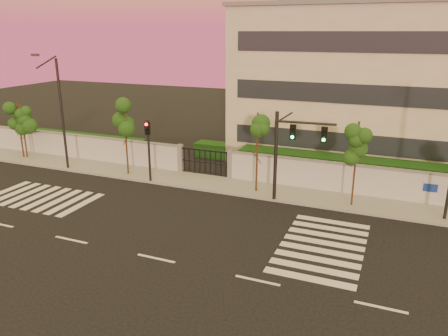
{
  "coord_description": "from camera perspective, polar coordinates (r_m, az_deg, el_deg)",
  "views": [
    {
      "loc": [
        9.9,
        -15.67,
        10.2
      ],
      "look_at": [
        0.98,
        6.0,
        2.83
      ],
      "focal_mm": 35.0,
      "sensor_mm": 36.0,
      "label": 1
    }
  ],
  "objects": [
    {
      "name": "traffic_signal_main",
      "position": [
        26.36,
        8.3,
        2.74
      ],
      "size": [
        3.59,
        0.46,
        5.68
      ],
      "rotation": [
        0.0,
        0.0,
        0.08
      ],
      "color": "black",
      "rests_on": "ground"
    },
    {
      "name": "street_tree_b",
      "position": [
        39.46,
        -25.24,
        5.99
      ],
      "size": [
        1.64,
        1.3,
        4.73
      ],
      "color": "#382314",
      "rests_on": "ground"
    },
    {
      "name": "institutional_building",
      "position": [
        37.89,
        21.23,
        10.17
      ],
      "size": [
        24.4,
        12.4,
        12.25
      ],
      "color": "beige",
      "rests_on": "ground"
    },
    {
      "name": "street_tree_e",
      "position": [
        26.49,
        17.02,
        2.88
      ],
      "size": [
        1.47,
        1.17,
        5.28
      ],
      "color": "#382314",
      "rests_on": "ground"
    },
    {
      "name": "street_tree_d",
      "position": [
        27.77,
        4.45,
        4.36
      ],
      "size": [
        1.62,
        1.29,
        5.35
      ],
      "color": "#382314",
      "rests_on": "ground"
    },
    {
      "name": "streetlight_west",
      "position": [
        34.57,
        -20.67,
        7.23
      ],
      "size": [
        0.52,
        2.1,
        8.75
      ],
      "color": "black",
      "rests_on": "ground"
    },
    {
      "name": "street_tree_a",
      "position": [
        39.39,
        -24.83,
        5.83
      ],
      "size": [
        1.62,
        1.29,
        4.55
      ],
      "color": "#382314",
      "rests_on": "ground"
    },
    {
      "name": "sidewalk",
      "position": [
        29.75,
        1.56,
        -2.45
      ],
      "size": [
        60.0,
        3.0,
        0.15
      ],
      "primitive_type": "cube",
      "color": "gray",
      "rests_on": "ground"
    },
    {
      "name": "traffic_signal_secondary",
      "position": [
        30.35,
        -9.85,
        3.22
      ],
      "size": [
        0.35,
        0.34,
        4.53
      ],
      "rotation": [
        0.0,
        0.0,
        0.22
      ],
      "color": "black",
      "rests_on": "ground"
    },
    {
      "name": "perimeter_wall",
      "position": [
        30.74,
        2.75,
        0.15
      ],
      "size": [
        60.0,
        0.36,
        2.2
      ],
      "color": "#AFB2B7",
      "rests_on": "ground"
    },
    {
      "name": "ground",
      "position": [
        21.15,
        -8.85,
        -11.6
      ],
      "size": [
        120.0,
        120.0,
        0.0
      ],
      "primitive_type": "plane",
      "color": "black",
      "rests_on": "ground"
    },
    {
      "name": "street_tree_c",
      "position": [
        32.03,
        -12.78,
        6.0
      ],
      "size": [
        1.64,
        1.31,
        5.54
      ],
      "color": "#382314",
      "rests_on": "ground"
    },
    {
      "name": "hedge_row",
      "position": [
        33.0,
        6.09,
        0.83
      ],
      "size": [
        41.0,
        4.25,
        1.8
      ],
      "color": "black",
      "rests_on": "ground"
    },
    {
      "name": "road_markings",
      "position": [
        24.76,
        -7.53,
        -7.01
      ],
      "size": [
        57.0,
        7.62,
        0.02
      ],
      "color": "silver",
      "rests_on": "ground"
    }
  ]
}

